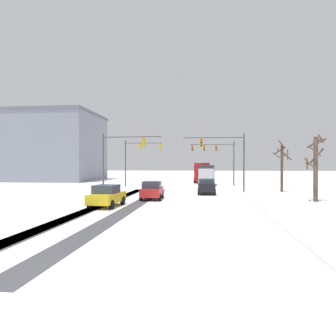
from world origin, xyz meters
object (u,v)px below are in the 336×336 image
object	(u,v)px
traffic_signal_far_right	(216,153)
office_building_far_left_block	(40,147)
bus_oncoming	(202,171)
traffic_signal_near_right	(227,152)
box_truck_delivery	(207,174)
bare_tree_sidewalk_far	(282,165)
traffic_signal_near_left	(119,152)
car_black_lead	(206,186)
bare_tree_sidewalk_mid	(315,165)
traffic_signal_far_left	(138,154)
car_red_second	(152,190)
car_yellow_cab_third	(107,196)

from	to	relation	value
traffic_signal_far_right	office_building_far_left_block	size ratio (longest dim) A/B	0.29
bus_oncoming	office_building_far_left_block	world-z (taller)	office_building_far_left_block
traffic_signal_near_right	box_truck_delivery	size ratio (longest dim) A/B	0.91
traffic_signal_near_right	bare_tree_sidewalk_far	distance (m)	6.79
traffic_signal_far_right	office_building_far_left_block	distance (m)	35.97
traffic_signal_near_left	car_black_lead	distance (m)	10.08
bus_oncoming	box_truck_delivery	bearing A→B (deg)	-84.72
bare_tree_sidewalk_mid	bare_tree_sidewalk_far	xyz separation A→B (m)	(-0.44, 9.68, 0.06)
traffic_signal_far_right	box_truck_delivery	distance (m)	3.49
bare_tree_sidewalk_mid	office_building_far_left_block	world-z (taller)	office_building_far_left_block
car_black_lead	bare_tree_sidewalk_far	distance (m)	9.64
traffic_signal_far_right	box_truck_delivery	size ratio (longest dim) A/B	0.87
traffic_signal_far_left	bus_oncoming	size ratio (longest dim) A/B	0.59
traffic_signal_near_left	car_red_second	distance (m)	8.00
car_red_second	car_yellow_cab_third	size ratio (longest dim) A/B	0.99
car_black_lead	bare_tree_sidewalk_mid	bearing A→B (deg)	-33.36
car_red_second	bus_oncoming	distance (m)	29.55
bare_tree_sidewalk_mid	traffic_signal_far_right	bearing A→B (deg)	110.69
bare_tree_sidewalk_far	office_building_far_left_block	distance (m)	46.71
car_black_lead	bare_tree_sidewalk_far	size ratio (longest dim) A/B	0.70
traffic_signal_far_left	traffic_signal_far_right	distance (m)	11.63
car_red_second	bare_tree_sidewalk_mid	xyz separation A→B (m)	(13.94, -0.29, 2.22)
car_yellow_cab_third	office_building_far_left_block	size ratio (longest dim) A/B	0.18
traffic_signal_near_left	box_truck_delivery	bearing A→B (deg)	56.83
traffic_signal_near_right	car_black_lead	bearing A→B (deg)	-140.38
traffic_signal_near_right	car_red_second	world-z (taller)	traffic_signal_near_right
traffic_signal_far_right	car_red_second	world-z (taller)	traffic_signal_far_right
traffic_signal_near_right	bare_tree_sidewalk_mid	size ratio (longest dim) A/B	1.21
traffic_signal_far_right	traffic_signal_near_right	distance (m)	12.17
box_truck_delivery	office_building_far_left_block	xyz separation A→B (m)	(-32.57, 11.35, 4.92)
traffic_signal_near_left	bus_oncoming	size ratio (longest dim) A/B	0.59
car_black_lead	bare_tree_sidewalk_far	xyz separation A→B (m)	(8.60, 3.72, 2.28)
traffic_signal_far_right	office_building_far_left_block	bearing A→B (deg)	160.74
car_black_lead	car_red_second	xyz separation A→B (m)	(-4.90, -5.67, 0.00)
bare_tree_sidewalk_far	bus_oncoming	bearing A→B (deg)	115.07
car_yellow_cab_third	office_building_far_left_block	world-z (taller)	office_building_far_left_block
traffic_signal_far_right	car_red_second	xyz separation A→B (m)	(-6.41, -19.64, -3.99)
car_yellow_cab_third	bus_oncoming	bearing A→B (deg)	79.03
car_black_lead	bare_tree_sidewalk_far	world-z (taller)	bare_tree_sidewalk_far
car_red_second	bare_tree_sidewalk_far	distance (m)	16.60
traffic_signal_near_right	box_truck_delivery	distance (m)	13.13
traffic_signal_near_right	car_black_lead	world-z (taller)	traffic_signal_near_right
car_black_lead	traffic_signal_far_right	bearing A→B (deg)	83.82
traffic_signal_far_right	car_black_lead	size ratio (longest dim) A/B	1.59
car_red_second	car_yellow_cab_third	distance (m)	6.00
bare_tree_sidewalk_mid	car_black_lead	bearing A→B (deg)	146.64
bus_oncoming	bare_tree_sidewalk_far	distance (m)	21.92
traffic_signal_far_left	traffic_signal_near_right	world-z (taller)	same
traffic_signal_far_left	bare_tree_sidewalk_mid	bearing A→B (deg)	-40.79
traffic_signal_far_right	car_yellow_cab_third	world-z (taller)	traffic_signal_far_right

